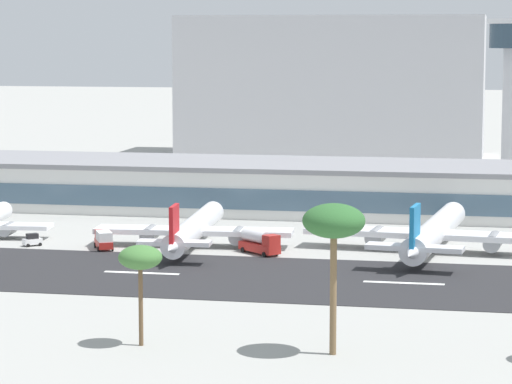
{
  "coord_description": "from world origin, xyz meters",
  "views": [
    {
      "loc": [
        55.64,
        -182.64,
        36.2
      ],
      "look_at": [
        11.53,
        37.41,
        8.26
      ],
      "focal_mm": 87.17,
      "sensor_mm": 36.0,
      "label": 1
    }
  ],
  "objects_px": {
    "airliner_blue_tail_gate_2": "(433,233)",
    "palm_tree_2": "(140,259)",
    "distant_hotel_block": "(331,86)",
    "service_baggage_tug_2": "(32,240)",
    "airliner_red_tail_gate_1": "(193,230)",
    "service_fuel_truck_1": "(260,242)",
    "service_box_truck_0": "(104,239)",
    "terminal_building": "(246,186)",
    "palm_tree_1": "(334,224)"
  },
  "relations": [
    {
      "from": "distant_hotel_block",
      "to": "service_box_truck_0",
      "type": "height_order",
      "value": "distant_hotel_block"
    },
    {
      "from": "distant_hotel_block",
      "to": "service_box_truck_0",
      "type": "xyz_separation_m",
      "value": [
        -14.3,
        -180.16,
        -19.67
      ]
    },
    {
      "from": "service_baggage_tug_2",
      "to": "palm_tree_2",
      "type": "xyz_separation_m",
      "value": [
        38.95,
        -64.33,
        9.36
      ]
    },
    {
      "from": "airliner_red_tail_gate_1",
      "to": "service_baggage_tug_2",
      "type": "bearing_deg",
      "value": 94.59
    },
    {
      "from": "palm_tree_2",
      "to": "service_box_truck_0",
      "type": "bearing_deg",
      "value": 111.99
    },
    {
      "from": "airliner_blue_tail_gate_2",
      "to": "airliner_red_tail_gate_1",
      "type": "bearing_deg",
      "value": 99.16
    },
    {
      "from": "airliner_red_tail_gate_1",
      "to": "service_box_truck_0",
      "type": "height_order",
      "value": "airliner_red_tail_gate_1"
    },
    {
      "from": "distant_hotel_block",
      "to": "service_baggage_tug_2",
      "type": "relative_size",
      "value": 27.08
    },
    {
      "from": "terminal_building",
      "to": "airliner_blue_tail_gate_2",
      "type": "relative_size",
      "value": 3.49
    },
    {
      "from": "service_fuel_truck_1",
      "to": "airliner_red_tail_gate_1",
      "type": "bearing_deg",
      "value": -158.02
    },
    {
      "from": "service_baggage_tug_2",
      "to": "palm_tree_2",
      "type": "bearing_deg",
      "value": -101.2
    },
    {
      "from": "airliner_blue_tail_gate_2",
      "to": "distant_hotel_block",
      "type": "bearing_deg",
      "value": 19.22
    },
    {
      "from": "terminal_building",
      "to": "airliner_blue_tail_gate_2",
      "type": "height_order",
      "value": "airliner_blue_tail_gate_2"
    },
    {
      "from": "service_fuel_truck_1",
      "to": "airliner_blue_tail_gate_2",
      "type": "bearing_deg",
      "value": 55.39
    },
    {
      "from": "service_box_truck_0",
      "to": "service_baggage_tug_2",
      "type": "xyz_separation_m",
      "value": [
        -13.38,
        1.03,
        -0.74
      ]
    },
    {
      "from": "airliner_red_tail_gate_1",
      "to": "service_box_truck_0",
      "type": "distance_m",
      "value": 15.49
    },
    {
      "from": "terminal_building",
      "to": "airliner_red_tail_gate_1",
      "type": "distance_m",
      "value": 48.3
    },
    {
      "from": "service_baggage_tug_2",
      "to": "airliner_blue_tail_gate_2",
      "type": "bearing_deg",
      "value": -36.8
    },
    {
      "from": "distant_hotel_block",
      "to": "airliner_blue_tail_gate_2",
      "type": "xyz_separation_m",
      "value": [
        41.46,
        -172.36,
        -18.11
      ]
    },
    {
      "from": "airliner_red_tail_gate_1",
      "to": "airliner_blue_tail_gate_2",
      "type": "xyz_separation_m",
      "value": [
        41.26,
        2.5,
        0.27
      ]
    },
    {
      "from": "service_fuel_truck_1",
      "to": "palm_tree_1",
      "type": "relative_size",
      "value": 0.46
    },
    {
      "from": "service_box_truck_0",
      "to": "palm_tree_2",
      "type": "bearing_deg",
      "value": 175.3
    },
    {
      "from": "service_baggage_tug_2",
      "to": "terminal_building",
      "type": "bearing_deg",
      "value": 20.19
    },
    {
      "from": "service_box_truck_0",
      "to": "palm_tree_2",
      "type": "height_order",
      "value": "palm_tree_2"
    },
    {
      "from": "service_fuel_truck_1",
      "to": "service_baggage_tug_2",
      "type": "bearing_deg",
      "value": -138.79
    },
    {
      "from": "terminal_building",
      "to": "airliner_red_tail_gate_1",
      "type": "height_order",
      "value": "terminal_building"
    },
    {
      "from": "airliner_blue_tail_gate_2",
      "to": "service_baggage_tug_2",
      "type": "distance_m",
      "value": 69.51
    },
    {
      "from": "service_box_truck_0",
      "to": "service_baggage_tug_2",
      "type": "bearing_deg",
      "value": 58.92
    },
    {
      "from": "distant_hotel_block",
      "to": "service_baggage_tug_2",
      "type": "bearing_deg",
      "value": -98.79
    },
    {
      "from": "service_fuel_truck_1",
      "to": "service_baggage_tug_2",
      "type": "xyz_separation_m",
      "value": [
        -40.59,
        0.25,
        -0.98
      ]
    },
    {
      "from": "palm_tree_1",
      "to": "service_box_truck_0",
      "type": "bearing_deg",
      "value": 127.54
    },
    {
      "from": "palm_tree_2",
      "to": "terminal_building",
      "type": "bearing_deg",
      "value": 95.72
    },
    {
      "from": "airliner_blue_tail_gate_2",
      "to": "palm_tree_2",
      "type": "distance_m",
      "value": 77.57
    },
    {
      "from": "distant_hotel_block",
      "to": "service_fuel_truck_1",
      "type": "bearing_deg",
      "value": -85.88
    },
    {
      "from": "service_box_truck_0",
      "to": "palm_tree_1",
      "type": "bearing_deg",
      "value": -169.15
    },
    {
      "from": "service_baggage_tug_2",
      "to": "palm_tree_2",
      "type": "height_order",
      "value": "palm_tree_2"
    },
    {
      "from": "distant_hotel_block",
      "to": "airliner_red_tail_gate_1",
      "type": "relative_size",
      "value": 2.02
    },
    {
      "from": "distant_hotel_block",
      "to": "airliner_blue_tail_gate_2",
      "type": "height_order",
      "value": "distant_hotel_block"
    },
    {
      "from": "distant_hotel_block",
      "to": "palm_tree_2",
      "type": "distance_m",
      "value": 243.97
    },
    {
      "from": "terminal_building",
      "to": "palm_tree_1",
      "type": "xyz_separation_m",
      "value": [
        34.52,
        -116.51,
        10.06
      ]
    },
    {
      "from": "airliner_blue_tail_gate_2",
      "to": "service_baggage_tug_2",
      "type": "bearing_deg",
      "value": 101.28
    },
    {
      "from": "palm_tree_1",
      "to": "airliner_blue_tail_gate_2",
      "type": "bearing_deg",
      "value": 84.05
    },
    {
      "from": "service_fuel_truck_1",
      "to": "palm_tree_2",
      "type": "xyz_separation_m",
      "value": [
        -1.64,
        -64.08,
        8.37
      ]
    },
    {
      "from": "airliner_red_tail_gate_1",
      "to": "service_fuel_truck_1",
      "type": "bearing_deg",
      "value": -113.7
    },
    {
      "from": "airliner_blue_tail_gate_2",
      "to": "palm_tree_2",
      "type": "xyz_separation_m",
      "value": [
        -30.19,
        -71.1,
        7.05
      ]
    },
    {
      "from": "service_box_truck_0",
      "to": "service_baggage_tug_2",
      "type": "distance_m",
      "value": 13.44
    },
    {
      "from": "airliner_red_tail_gate_1",
      "to": "service_fuel_truck_1",
      "type": "xyz_separation_m",
      "value": [
        12.71,
        -4.52,
        -1.05
      ]
    },
    {
      "from": "distant_hotel_block",
      "to": "airliner_blue_tail_gate_2",
      "type": "bearing_deg",
      "value": -76.48
    },
    {
      "from": "terminal_building",
      "to": "airliner_blue_tail_gate_2",
      "type": "distance_m",
      "value": 62.06
    },
    {
      "from": "service_fuel_truck_1",
      "to": "palm_tree_2",
      "type": "bearing_deg",
      "value": -49.9
    }
  ]
}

